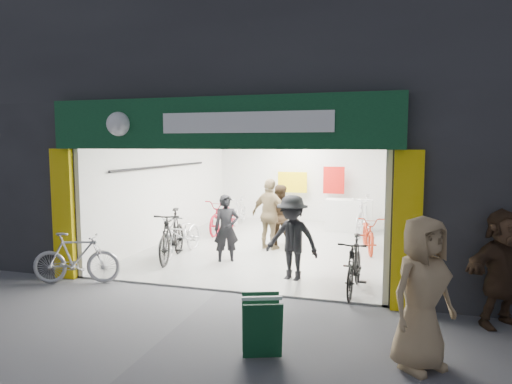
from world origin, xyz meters
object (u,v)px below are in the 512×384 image
at_px(bike_left_front, 181,235).
at_px(sandwich_board, 262,325).
at_px(parked_bike, 76,258).
at_px(bike_right_front, 354,265).
at_px(pedestrian_near, 422,293).

relative_size(bike_left_front, sandwich_board, 2.64).
height_order(parked_bike, sandwich_board, parked_bike).
distance_m(bike_left_front, sandwich_board, 5.56).
height_order(bike_left_front, sandwich_board, bike_left_front).
bearing_deg(parked_bike, bike_left_front, -39.94).
distance_m(bike_left_front, parked_bike, 2.73).
height_order(bike_right_front, sandwich_board, bike_right_front).
bearing_deg(parked_bike, pedestrian_near, -123.84).
bearing_deg(bike_right_front, bike_left_front, 161.85).
height_order(bike_right_front, parked_bike, bike_right_front).
height_order(bike_left_front, pedestrian_near, pedestrian_near).
xyz_separation_m(bike_right_front, parked_bike, (-5.20, -0.90, -0.02)).
distance_m(pedestrian_near, sandwich_board, 1.99).
xyz_separation_m(bike_left_front, bike_right_front, (4.20, -1.64, -0.00)).
height_order(pedestrian_near, sandwich_board, pedestrian_near).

